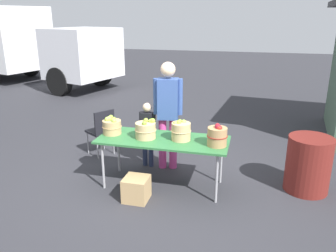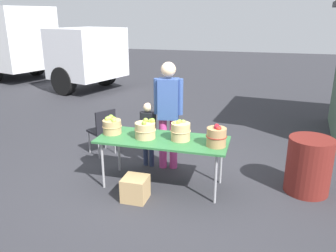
% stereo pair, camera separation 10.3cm
% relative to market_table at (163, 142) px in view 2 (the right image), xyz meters
% --- Properties ---
extents(ground_plane, '(40.00, 40.00, 0.00)m').
position_rel_market_table_xyz_m(ground_plane, '(0.00, 0.00, -0.71)').
color(ground_plane, '#2D2D33').
extents(market_table, '(1.90, 0.76, 0.75)m').
position_rel_market_table_xyz_m(market_table, '(0.00, 0.00, 0.00)').
color(market_table, '#2D6B38').
rests_on(market_table, ground).
extents(apple_basket_green_0, '(0.30, 0.30, 0.27)m').
position_rel_market_table_xyz_m(apple_basket_green_0, '(-0.80, 0.03, 0.17)').
color(apple_basket_green_0, tan).
rests_on(apple_basket_green_0, market_table).
extents(apple_basket_green_1, '(0.32, 0.32, 0.29)m').
position_rel_market_table_xyz_m(apple_basket_green_1, '(-0.25, -0.02, 0.17)').
color(apple_basket_green_1, tan).
rests_on(apple_basket_green_1, market_table).
extents(apple_basket_green_2, '(0.29, 0.29, 0.30)m').
position_rel_market_table_xyz_m(apple_basket_green_2, '(0.26, 0.03, 0.18)').
color(apple_basket_green_2, tan).
rests_on(apple_basket_green_2, market_table).
extents(apple_basket_red_0, '(0.29, 0.29, 0.31)m').
position_rel_market_table_xyz_m(apple_basket_red_0, '(0.79, -0.07, 0.19)').
color(apple_basket_red_0, '#A87F51').
rests_on(apple_basket_red_0, market_table).
extents(vendor_adult, '(0.46, 0.28, 1.77)m').
position_rel_market_table_xyz_m(vendor_adult, '(-0.09, 0.63, 0.34)').
color(vendor_adult, '#CC3F8C').
rests_on(vendor_adult, ground).
extents(child_customer, '(0.29, 0.17, 1.11)m').
position_rel_market_table_xyz_m(child_customer, '(-0.43, 0.62, -0.05)').
color(child_customer, '#262D4C').
rests_on(child_customer, ground).
extents(box_truck, '(7.99, 4.34, 2.75)m').
position_rel_market_table_xyz_m(box_truck, '(-7.75, 6.94, 0.78)').
color(box_truck, white).
rests_on(box_truck, ground).
extents(folding_chair, '(0.55, 0.55, 0.86)m').
position_rel_market_table_xyz_m(folding_chair, '(-1.38, 0.87, -0.20)').
color(folding_chair, black).
rests_on(folding_chair, ground).
extents(trash_barrel, '(0.63, 0.63, 0.82)m').
position_rel_market_table_xyz_m(trash_barrel, '(2.07, 0.38, -0.29)').
color(trash_barrel, maroon).
rests_on(trash_barrel, ground).
extents(produce_crate, '(0.34, 0.34, 0.34)m').
position_rel_market_table_xyz_m(produce_crate, '(-0.25, -0.50, -0.54)').
color(produce_crate, tan).
rests_on(produce_crate, ground).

